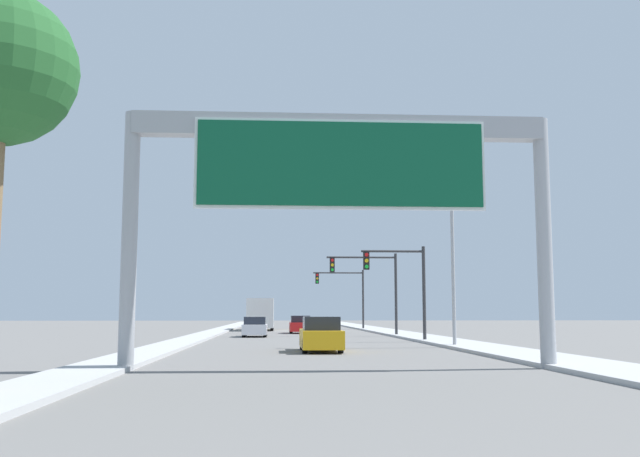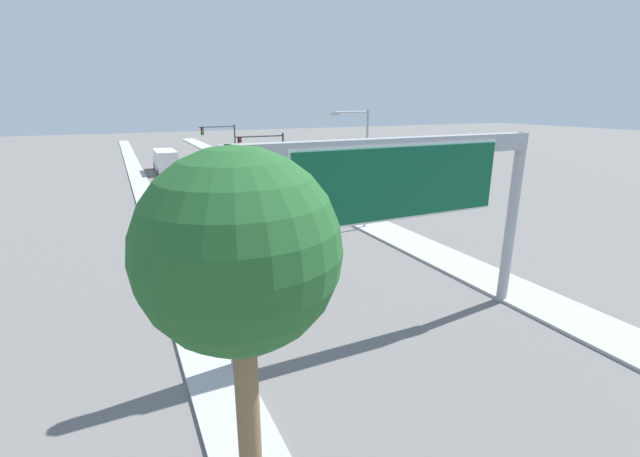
# 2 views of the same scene
# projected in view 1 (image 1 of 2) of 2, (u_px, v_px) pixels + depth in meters

# --- Properties ---
(sidewalk_right) EXTENTS (3.00, 120.00, 0.15)m
(sidewalk_right) POSITION_uv_depth(u_px,v_px,m) (385.00, 331.00, 63.69)
(sidewalk_right) COLOR #AFAFAF
(sidewalk_right) RESTS_ON ground
(median_strip_left) EXTENTS (2.00, 120.00, 0.15)m
(median_strip_left) POSITION_uv_depth(u_px,v_px,m) (217.00, 331.00, 62.79)
(median_strip_left) COLOR #AFAFAF
(median_strip_left) RESTS_ON ground
(sign_gantry) EXTENTS (13.38, 0.73, 7.90)m
(sign_gantry) POSITION_uv_depth(u_px,v_px,m) (341.00, 169.00, 22.18)
(sign_gantry) COLOR #9EA0A5
(sign_gantry) RESTS_ON ground
(car_near_center) EXTENTS (1.74, 4.68, 1.54)m
(car_near_center) POSITION_uv_depth(u_px,v_px,m) (321.00, 335.00, 31.57)
(car_near_center) COLOR gold
(car_near_center) RESTS_ON ground
(car_far_center) EXTENTS (1.75, 4.36, 1.46)m
(car_far_center) POSITION_uv_depth(u_px,v_px,m) (300.00, 325.00, 59.30)
(car_far_center) COLOR red
(car_far_center) RESTS_ON ground
(car_mid_right) EXTENTS (1.70, 4.35, 1.41)m
(car_mid_right) POSITION_uv_depth(u_px,v_px,m) (255.00, 327.00, 50.81)
(car_mid_right) COLOR silver
(car_mid_right) RESTS_ON ground
(truck_box_primary) EXTENTS (2.49, 8.66, 3.03)m
(truck_box_primary) POSITION_uv_depth(u_px,v_px,m) (261.00, 314.00, 68.88)
(truck_box_primary) COLOR yellow
(truck_box_primary) RESTS_ON ground
(traffic_light_near_intersection) EXTENTS (3.83, 0.32, 5.64)m
(traffic_light_near_intersection) POSITION_uv_depth(u_px,v_px,m) (403.00, 277.00, 42.18)
(traffic_light_near_intersection) COLOR #2D2D30
(traffic_light_near_intersection) RESTS_ON ground
(traffic_light_mid_block) EXTENTS (5.19, 0.32, 6.04)m
(traffic_light_mid_block) POSITION_uv_depth(u_px,v_px,m) (373.00, 279.00, 52.11)
(traffic_light_mid_block) COLOR #2D2D30
(traffic_light_mid_block) RESTS_ON ground
(traffic_light_far_intersection) EXTENTS (5.16, 0.32, 6.01)m
(traffic_light_far_intersection) POSITION_uv_depth(u_px,v_px,m) (346.00, 289.00, 71.93)
(traffic_light_far_intersection) COLOR #2D2D30
(traffic_light_far_intersection) RESTS_ON ground
(street_lamp_right) EXTENTS (2.98, 0.28, 8.63)m
(street_lamp_right) POSITION_uv_depth(u_px,v_px,m) (445.00, 244.00, 35.76)
(street_lamp_right) COLOR #9EA0A5
(street_lamp_right) RESTS_ON ground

